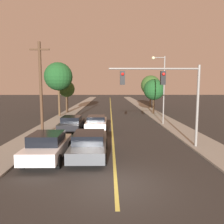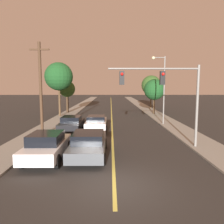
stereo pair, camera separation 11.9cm
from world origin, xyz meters
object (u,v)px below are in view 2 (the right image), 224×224
Objects in this scene: car_near_lane_front at (89,144)px; traffic_signal_mast at (167,88)px; car_near_lane_second at (96,123)px; tree_right_far at (151,85)px; utility_pole_left at (41,88)px; tree_right_near at (154,90)px; car_outer_lane_second at (72,123)px; tree_left_far at (67,89)px; streetlamp_right at (161,81)px; car_outer_lane_front at (47,146)px; tree_left_near at (59,77)px.

traffic_signal_mast is at bearing 19.21° from car_near_lane_front.
tree_right_far is at bearing 66.44° from car_near_lane_second.
tree_right_far is at bearing 59.42° from utility_pole_left.
utility_pole_left is 19.09m from tree_right_near.
car_near_lane_second is 2.33m from car_outer_lane_second.
tree_left_far is at bearing -158.55° from tree_right_far.
traffic_signal_mast is 1.22× the size of tree_left_far.
tree_right_far is (8.86, 27.67, 3.64)m from car_near_lane_front.
car_outer_lane_second is 0.64× the size of streetlamp_right.
tree_left_far is at bearing 93.97° from utility_pole_left.
utility_pole_left reaches higher than car_outer_lane_front.
tree_left_near reaches higher than car_near_lane_second.
traffic_signal_mast is (5.09, 1.77, 3.36)m from car_near_lane_front.
tree_left_near is (-5.74, 17.36, 4.76)m from car_near_lane_front.
car_outer_lane_second is 0.94× the size of tree_left_far.
car_outer_lane_second is (-2.33, 0.09, -0.03)m from car_near_lane_second.
tree_right_near is (7.88, 19.82, 2.94)m from car_near_lane_front.
utility_pole_left is 1.26× the size of tree_right_far.
tree_right_near is at bearing 10.24° from tree_left_near.
car_near_lane_second is 15.94m from tree_left_far.
tree_left_near reaches higher than car_outer_lane_front.
tree_left_near is 4.98m from tree_left_far.
tree_left_near is at bearing 108.98° from car_outer_lane_second.
tree_left_far is at bearing 88.01° from tree_left_near.
tree_left_far is 0.96× the size of tree_right_near.
car_outer_lane_front is 0.93× the size of tree_left_far.
streetlamp_right is (6.81, 3.45, 3.95)m from car_near_lane_second.
streetlamp_right reaches higher than tree_right_near.
traffic_signal_mast is (5.09, -5.59, 3.34)m from car_near_lane_second.
tree_right_far is at bearing 81.73° from traffic_signal_mast.
utility_pole_left is at bearing -130.10° from tree_right_near.
car_outer_lane_front is at bearing -128.69° from streetlamp_right.
car_near_lane_front is 1.11× the size of car_outer_lane_front.
tree_left_near reaches higher than tree_right_near.
car_near_lane_second is at bearing 132.33° from traffic_signal_mast.
tree_left_far is (-12.39, 11.19, -1.00)m from streetlamp_right.
utility_pole_left reaches higher than car_near_lane_second.
utility_pole_left is at bearing -133.02° from car_outer_lane_second.
car_near_lane_front is at bearing 14.40° from car_outer_lane_front.
streetlamp_right is at bearing -96.92° from tree_right_far.
utility_pole_left is at bearing -154.08° from car_near_lane_second.
tree_right_near reaches higher than car_near_lane_front.
traffic_signal_mast is at bearing -62.20° from tree_left_far.
tree_right_near is at bearing 81.20° from traffic_signal_mast.
streetlamp_right reaches higher than car_outer_lane_second.
car_outer_lane_second is at bearing -118.95° from tree_right_far.
tree_left_near is at bearing 119.86° from car_near_lane_second.
traffic_signal_mast is 9.22m from streetlamp_right.
car_outer_lane_second is 15.21m from tree_left_far.
tree_left_far is 13.64m from tree_right_near.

